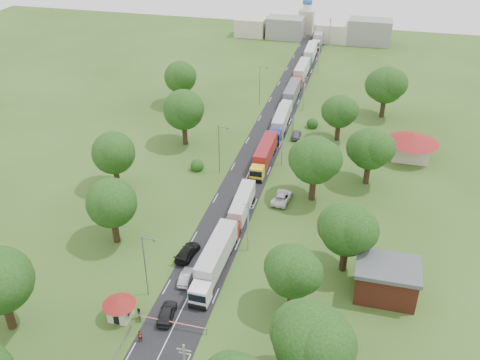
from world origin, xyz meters
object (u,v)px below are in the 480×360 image
(truck_0, at_px, (214,260))
(car_lane_front, at_px, (167,313))
(guard_booth, at_px, (119,305))
(boom_barrier, at_px, (163,321))
(car_lane_mid, at_px, (186,277))
(info_sign, at_px, (293,122))
(pedestrian_near, at_px, (140,337))

(truck_0, relative_size, car_lane_front, 3.24)
(guard_booth, xyz_separation_m, truck_0, (9.25, 11.79, 0.14))
(boom_barrier, bearing_deg, car_lane_mid, 89.78)
(info_sign, relative_size, truck_0, 0.26)
(info_sign, relative_size, car_lane_front, 0.85)
(car_lane_mid, relative_size, pedestrian_near, 2.47)
(info_sign, xyz_separation_m, car_lane_mid, (-6.52, -51.08, -2.29))
(boom_barrier, height_order, pedestrian_near, pedestrian_near)
(boom_barrier, bearing_deg, guard_booth, -179.99)
(info_sign, bearing_deg, pedestrian_near, -97.45)
(guard_booth, distance_m, pedestrian_near, 5.38)
(truck_0, bearing_deg, boom_barrier, -106.12)
(info_sign, height_order, car_lane_front, info_sign)
(boom_barrier, relative_size, car_lane_front, 1.91)
(boom_barrier, bearing_deg, info_sign, 83.76)
(boom_barrier, distance_m, truck_0, 12.35)
(boom_barrier, bearing_deg, truck_0, 73.88)
(truck_0, distance_m, pedestrian_near, 15.88)
(boom_barrier, height_order, guard_booth, guard_booth)
(info_sign, bearing_deg, car_lane_mid, -97.28)
(guard_booth, xyz_separation_m, pedestrian_near, (4.14, -3.18, -1.29))
(boom_barrier, relative_size, info_sign, 2.25)
(info_sign, distance_m, car_lane_mid, 51.54)
(info_sign, height_order, pedestrian_near, info_sign)
(car_lane_front, xyz_separation_m, car_lane_mid, (0.05, 7.42, -0.11))
(guard_booth, relative_size, info_sign, 1.07)
(guard_booth, xyz_separation_m, car_lane_front, (5.83, 1.50, -1.34))
(car_lane_front, xyz_separation_m, pedestrian_near, (-1.69, -4.68, 0.05))
(boom_barrier, distance_m, guard_booth, 5.98)
(car_lane_front, height_order, car_lane_mid, car_lane_front)
(guard_booth, bearing_deg, boom_barrier, 0.01)
(pedestrian_near, bearing_deg, boom_barrier, 28.37)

